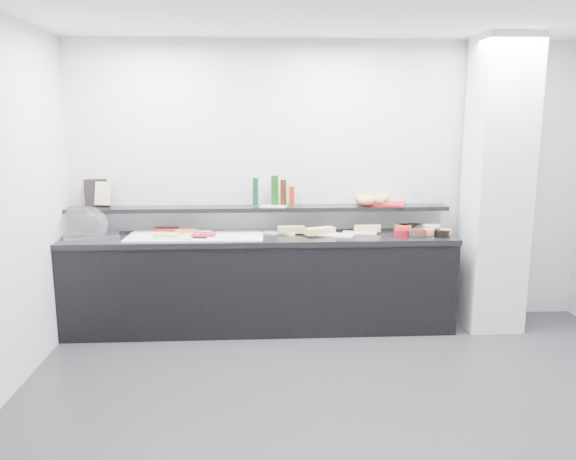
{
  "coord_description": "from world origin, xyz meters",
  "views": [
    {
      "loc": [
        -0.72,
        -3.41,
        1.94
      ],
      "look_at": [
        -0.45,
        1.45,
        1.0
      ],
      "focal_mm": 35.0,
      "sensor_mm": 36.0,
      "label": 1
    }
  ],
  "objects": [
    {
      "name": "bowl_black_jam",
      "position": [
        0.78,
        1.84,
        0.94
      ],
      "size": [
        0.18,
        0.18,
        0.07
      ],
      "primitive_type": "cylinder",
      "rotation": [
        0.0,
        0.0,
        -0.3
      ],
      "color": "black",
      "rests_on": "counter_top"
    },
    {
      "name": "platter_salmon",
      "position": [
        -1.31,
        1.85,
        0.92
      ],
      "size": [
        0.32,
        0.27,
        0.01
      ],
      "primitive_type": "cube",
      "rotation": [
        0.0,
        0.0,
        0.41
      ],
      "color": "white",
      "rests_on": "linen_runner"
    },
    {
      "name": "column",
      "position": [
        1.5,
        1.65,
        1.35
      ],
      "size": [
        0.5,
        0.5,
        2.7
      ],
      "primitive_type": "cube",
      "color": "silver",
      "rests_on": "ground"
    },
    {
      "name": "bowl_glass_salmon",
      "position": [
        0.75,
        1.57,
        0.94
      ],
      "size": [
        0.22,
        0.22,
        0.07
      ],
      "primitive_type": "cylinder",
      "rotation": [
        0.0,
        0.0,
        0.42
      ],
      "color": "silver",
      "rests_on": "counter_top"
    },
    {
      "name": "bread_roll_se",
      "position": [
        0.44,
        1.83,
        1.21
      ],
      "size": [
        0.13,
        0.1,
        0.08
      ],
      "primitive_type": "ellipsoid",
      "rotation": [
        0.0,
        0.0,
        -0.18
      ],
      "color": "tan",
      "rests_on": "bread_tray"
    },
    {
      "name": "bread_tray",
      "position": [
        0.52,
        1.91,
        1.16
      ],
      "size": [
        0.44,
        0.37,
        0.02
      ],
      "primitive_type": "cube",
      "rotation": [
        0.0,
        0.0,
        -0.33
      ],
      "color": "#AE1217",
      "rests_on": "wall_shelf"
    },
    {
      "name": "bread_roll_mide",
      "position": [
        0.36,
        1.86,
        1.21
      ],
      "size": [
        0.14,
        0.11,
        0.08
      ],
      "primitive_type": "ellipsoid",
      "rotation": [
        0.0,
        0.0,
        -0.28
      ],
      "color": "#C37B4A",
      "rests_on": "bread_tray"
    },
    {
      "name": "bread_roll_nw",
      "position": [
        0.32,
        1.96,
        1.21
      ],
      "size": [
        0.17,
        0.14,
        0.08
      ],
      "primitive_type": "ellipsoid",
      "rotation": [
        0.0,
        0.0,
        -0.37
      ],
      "color": "#B27F44",
      "rests_on": "bread_tray"
    },
    {
      "name": "food_meat_a",
      "position": [
        -1.59,
        1.86,
        0.94
      ],
      "size": [
        0.23,
        0.15,
        0.02
      ],
      "primitive_type": "cube",
      "rotation": [
        0.0,
        0.0,
        -0.04
      ],
      "color": "maroon",
      "rests_on": "platter_meat_a"
    },
    {
      "name": "sandwich_plate_mid",
      "position": [
        -0.01,
        1.67,
        0.91
      ],
      "size": [
        0.4,
        0.28,
        0.01
      ],
      "primitive_type": "cube",
      "rotation": [
        0.0,
        0.0,
        -0.38
      ],
      "color": "white",
      "rests_on": "counter_top"
    },
    {
      "name": "shaker_pepper",
      "position": [
        -0.4,
        1.85,
        1.2
      ],
      "size": [
        0.04,
        0.04,
        0.07
      ],
      "primitive_type": "cylinder",
      "rotation": [
        0.0,
        0.0,
        0.27
      ],
      "color": "white",
      "rests_on": "condiment_tray"
    },
    {
      "name": "sandwich_plate_right",
      "position": [
        0.24,
        1.75,
        0.91
      ],
      "size": [
        0.34,
        0.19,
        0.01
      ],
      "primitive_type": "cube",
      "rotation": [
        0.0,
        0.0,
        -0.19
      ],
      "color": "silver",
      "rests_on": "counter_top"
    },
    {
      "name": "tongs_left",
      "position": [
        -0.42,
        1.76,
        0.92
      ],
      "size": [
        0.16,
        0.04,
        0.01
      ],
      "primitive_type": "cylinder",
      "rotation": [
        0.0,
        1.57,
        -0.2
      ],
      "color": "#B1B4B8",
      "rests_on": "sandwich_plate_left"
    },
    {
      "name": "platter_cheese",
      "position": [
        -1.45,
        1.58,
        0.92
      ],
      "size": [
        0.33,
        0.24,
        0.01
      ],
      "primitive_type": "cube",
      "rotation": [
        0.0,
        0.0,
        -0.11
      ],
      "color": "white",
      "rests_on": "linen_runner"
    },
    {
      "name": "condiment_tray",
      "position": [
        -0.57,
        1.84,
        1.16
      ],
      "size": [
        0.27,
        0.2,
        0.01
      ],
      "primitive_type": "cube",
      "rotation": [
        0.0,
        0.0,
        -0.21
      ],
      "color": "silver",
      "rests_on": "wall_shelf"
    },
    {
      "name": "platter_meat_a",
      "position": [
        -1.73,
        1.79,
        0.92
      ],
      "size": [
        0.32,
        0.23,
        0.01
      ],
      "primitive_type": "cube",
      "rotation": [
        0.0,
        0.0,
        -0.12
      ],
      "color": "white",
      "rests_on": "linen_runner"
    },
    {
      "name": "wall_shelf",
      "position": [
        -0.7,
        1.88,
        1.13
      ],
      "size": [
        3.6,
        0.25,
        0.04
      ],
      "primitive_type": "cube",
      "color": "black",
      "rests_on": "back_wall"
    },
    {
      "name": "fill_glass_fruit",
      "position": [
        0.66,
        1.76,
        0.95
      ],
      "size": [
        0.18,
        0.18,
        0.05
      ],
      "primitive_type": "cylinder",
      "rotation": [
        0.0,
        0.0,
        0.16
      ],
      "color": "#CF521C",
      "rests_on": "bowl_glass_fruit"
    },
    {
      "name": "tongs_mid",
      "position": [
        -0.1,
        1.6,
        0.92
      ],
      "size": [
        0.15,
        0.06,
        0.01
      ],
      "primitive_type": "cylinder",
      "rotation": [
        0.0,
        1.57,
        0.36
      ],
      "color": "silver",
      "rests_on": "sandwich_plate_mid"
    },
    {
      "name": "bottle_green_a",
      "position": [
        -0.73,
        1.88,
        1.29
      ],
      "size": [
        0.05,
        0.05,
        0.26
      ],
      "primitive_type": "cylinder",
      "rotation": [
        0.0,
        0.0,
        -0.01
      ],
      "color": "#0F3719",
      "rests_on": "condiment_tray"
    },
    {
      "name": "sandwich_plate_left",
      "position": [
        -0.51,
        1.82,
        0.91
      ],
      "size": [
        0.36,
        0.23,
        0.01
      ],
      "primitive_type": "cube",
      "rotation": [
        0.0,
        0.0,
        -0.28
      ],
      "color": "white",
      "rests_on": "counter_top"
    },
    {
      "name": "sandwich_food_right",
      "position": [
        0.33,
        1.8,
        0.94
      ],
      "size": [
        0.26,
        0.14,
        0.06
      ],
      "primitive_type": "cube",
      "rotation": [
        0.0,
        0.0,
        -0.17
      ],
      "color": "tan",
      "rests_on": "sandwich_plate_right"
    },
    {
      "name": "bowl_glass_fruit",
      "position": [
        0.69,
        1.82,
        0.94
      ],
      "size": [
        0.18,
        0.18,
        0.07
      ],
      "primitive_type": "cylinder",
      "rotation": [
        0.0,
        0.0,
        -0.11
      ],
      "color": "silver",
      "rests_on": "counter_top"
    },
    {
      "name": "bottle_hot",
      "position": [
        -0.39,
        1.85,
        1.25
      ],
      "size": [
        0.05,
        0.05,
        0.18
      ],
      "primitive_type": "cylinder",
      "rotation": [
        0.0,
        0.0,
        0.03
      ],
      "color": "#A7190B",
      "rests_on": "condiment_tray"
    },
    {
      "name": "bottle_brown",
      "position": [
        -0.47,
        1.88,
        1.28
      ],
      "size": [
        0.06,
        0.06,
        0.24
      ],
      "primitive_type": "cylinder",
      "rotation": [
        0.0,
        0.0,
        0.06
      ],
      "color": "#331A09",
      "rests_on": "condiment_tray"
    },
    {
      "name": "shaker_salt",
      "position": [
        -0.29,
        1.91,
        1.2
      ],
      "size": [
        0.03,
        0.03,
        0.07
      ],
      "primitive_type": "cylinder",
      "rotation": [
        0.0,
        0.0,
        -0.09
      ],
      "color": "white",
      "rests_on": "condiment_tray"
    },
    {
      "name": "fill_glass_cream",
      "position": [
        0.95,
        1.78,
        0.95
      ],
      "size": [
        0.2,
        0.2,
        0.05
      ],
      "primitive_type": "cylinder",
      "rotation": [
        0.0,
        0.0,
        -0.37
      ],
      "color": "white",
      "rests_on": "bowl_glass_cream"
    },
    {
      "name": "food_meat_b",
      "position": [
        -1.2,
        1.59,
        0.94
      ],
      "size": [
        0.21,
        0.14,
        0.02
      ],
      "primitive_type": "cube",
      "rotation": [
        0.0,
        0.0,
        -0.05
      ],
      "color": "maroon",
      "rests_on": "platter_meat_b"
    },
    {
      "name": "fill_black_fruit",
      "position": [
        1.0,
        1.55,
        0.95
      ],
      "size": [
        0.13,
        0.13,
        0.05
      ],
      "primitive_type": "cylinder",
      "rotation": [
        0.0,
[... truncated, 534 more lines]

